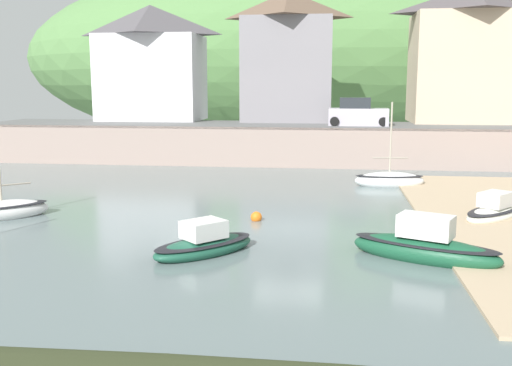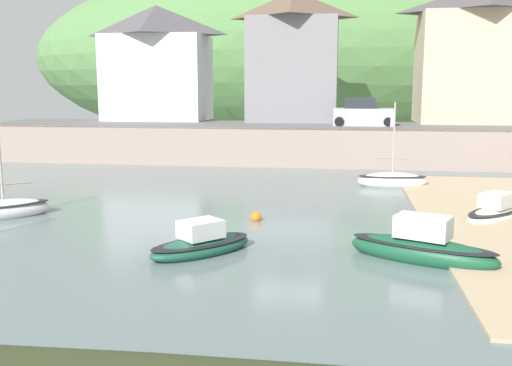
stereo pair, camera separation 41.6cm
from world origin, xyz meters
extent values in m
cube|color=slate|center=(0.00, 0.00, -0.03)|extent=(48.00, 40.00, 0.06)
cube|color=gray|center=(0.00, 17.00, 1.20)|extent=(48.00, 2.40, 2.40)
cube|color=#606060|center=(0.00, 20.70, 2.35)|extent=(48.00, 9.00, 0.10)
ellipsoid|color=#578548|center=(2.17, 55.20, 8.51)|extent=(80.00, 44.00, 24.33)
cube|color=silver|center=(-12.88, 25.20, 5.73)|extent=(7.92, 5.40, 6.67)
pyramid|color=#504C51|center=(-12.88, 25.20, 10.24)|extent=(8.22, 5.70, 2.33)
cube|color=gray|center=(-1.96, 25.20, 6.31)|extent=(6.77, 5.58, 7.82)
pyramid|color=brown|center=(-1.96, 25.20, 11.23)|extent=(7.07, 5.88, 2.02)
cube|color=beige|center=(11.56, 25.20, 6.42)|extent=(8.24, 5.86, 8.04)
cube|color=#A08570|center=(15.11, 29.20, 7.52)|extent=(2.80, 2.80, 10.24)
ellipsoid|color=white|center=(-11.45, 0.30, 0.25)|extent=(3.57, 3.37, 0.91)
ellipsoid|color=black|center=(-11.45, 0.30, 0.50)|extent=(3.50, 3.30, 0.12)
cylinder|color=gray|center=(-11.45, 0.30, 1.31)|extent=(1.77, 1.57, 0.07)
ellipsoid|color=#1D533E|center=(-2.43, -3.53, 0.18)|extent=(3.47, 3.58, 0.65)
ellipsoid|color=black|center=(-2.43, -3.53, 0.36)|extent=(3.40, 3.50, 0.12)
cube|color=silver|center=(-2.43, -3.53, 0.78)|extent=(1.57, 1.58, 0.55)
ellipsoid|color=#185033|center=(4.34, -3.35, 0.25)|extent=(4.64, 3.05, 0.93)
ellipsoid|color=black|center=(4.34, -3.35, 0.51)|extent=(4.55, 2.99, 0.12)
cube|color=silver|center=(4.34, -3.35, 1.05)|extent=(1.81, 1.48, 0.67)
ellipsoid|color=white|center=(4.54, 9.89, 0.26)|extent=(3.68, 1.52, 0.95)
ellipsoid|color=black|center=(4.54, 9.89, 0.52)|extent=(3.60, 1.49, 0.12)
cylinder|color=#B2A893|center=(4.54, 9.89, 2.55)|extent=(0.09, 0.09, 3.62)
cylinder|color=gray|center=(4.54, 9.89, 1.47)|extent=(1.79, 0.23, 0.07)
ellipsoid|color=white|center=(7.96, 2.72, 0.17)|extent=(3.45, 3.76, 0.63)
ellipsoid|color=black|center=(7.96, 2.72, 0.35)|extent=(3.38, 3.69, 0.12)
cube|color=silver|center=(7.96, 2.72, 0.77)|extent=(1.57, 1.62, 0.57)
cube|color=#B9B2C1|center=(3.34, 20.70, 3.00)|extent=(4.15, 1.84, 1.20)
cube|color=#282D33|center=(3.09, 20.70, 3.95)|extent=(2.15, 1.57, 0.80)
cylinder|color=black|center=(4.99, 21.50, 2.72)|extent=(0.64, 0.22, 0.64)
cylinder|color=black|center=(4.99, 19.90, 2.72)|extent=(0.64, 0.22, 0.64)
cylinder|color=black|center=(1.69, 21.50, 2.72)|extent=(0.64, 0.22, 0.64)
cylinder|color=black|center=(1.69, 19.90, 2.72)|extent=(0.64, 0.22, 0.64)
sphere|color=orange|center=(-1.37, 1.14, 0.13)|extent=(0.44, 0.44, 0.44)
camera|label=1|loc=(1.45, -20.97, 5.25)|focal=41.10mm
camera|label=2|loc=(1.86, -20.91, 5.25)|focal=41.10mm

